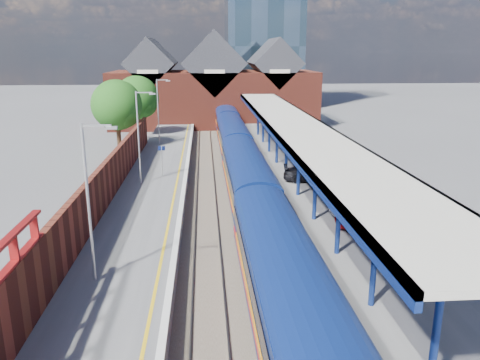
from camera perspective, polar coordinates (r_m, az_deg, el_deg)
The scene contains 23 objects.
ground at distance 44.65m, azimuth -2.30°, elevation 1.37°, with size 240.00×240.00×0.00m, color #5B5B5E.
ballast_bed at distance 35.03m, azimuth -1.69°, elevation -2.53°, with size 6.00×76.00×0.06m, color #473D33.
rails at distance 35.01m, azimuth -1.69°, elevation -2.39°, with size 4.51×76.00×0.14m.
left_platform at distance 35.09m, azimuth -10.71°, elevation -1.97°, with size 5.00×76.00×1.00m, color #565659.
right_platform at distance 35.66m, azimuth 7.99°, elevation -1.57°, with size 6.00×76.00×1.00m, color #565659.
coping_left at distance 34.75m, azimuth -6.90°, elevation -1.08°, with size 0.30×76.00×0.05m, color silver.
coping_right at distance 35.02m, azimuth 3.46°, elevation -0.86°, with size 0.30×76.00×0.05m, color silver.
yellow_line at distance 34.78m, azimuth -7.88°, elevation -1.13°, with size 0.14×76.00×0.01m, color yellow.
train at distance 42.55m, azimuth -0.23°, elevation 3.61°, with size 2.92×65.92×3.45m.
canopy at distance 36.37m, azimuth 6.82°, elevation 6.49°, with size 4.50×52.00×4.48m.
lamp_post_b at distance 20.73m, azimuth -17.71°, elevation -1.64°, with size 1.48×0.18×7.00m.
lamp_post_c at distance 36.10m, azimuth -12.09°, elevation 5.78°, with size 1.48×0.18×7.00m.
lamp_post_d at distance 51.86m, azimuth -9.83°, elevation 8.72°, with size 1.48×0.18×7.00m.
platform_sign at distance 38.33m, azimuth -9.50°, elevation 2.95°, with size 0.55×0.08×2.50m.
brick_wall at distance 28.87m, azimuth -17.37°, elevation -2.16°, with size 0.35×50.00×3.86m.
station_building at distance 71.52m, azimuth -3.21°, elevation 11.06°, with size 30.00×12.12×13.78m.
glass_tower at distance 94.48m, azimuth 2.84°, elevation 21.07°, with size 14.20×14.20×40.30m.
tree_near at distance 50.29m, azimuth -14.64°, elevation 8.67°, with size 5.20×5.20×8.10m.
tree_far at distance 58.00m, azimuth -12.30°, elevation 9.64°, with size 5.20×5.20×8.10m.
parked_car_red at distance 27.72m, azimuth 15.45°, elevation -4.49°, with size 1.52×3.77×1.29m, color #A70D0F.
parked_car_silver at distance 29.43m, azimuth 15.33°, elevation -3.16°, with size 1.53×4.38×1.44m, color silver.
parked_car_dark at distance 36.89m, azimuth 8.74°, elevation 0.81°, with size 1.79×4.40×1.28m, color black.
parked_car_blue at distance 36.05m, azimuth 11.91°, elevation 0.35°, with size 2.18×4.74×1.32m, color navy.
Camera 1 is at (-1.52, -13.30, 10.80)m, focal length 35.00 mm.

